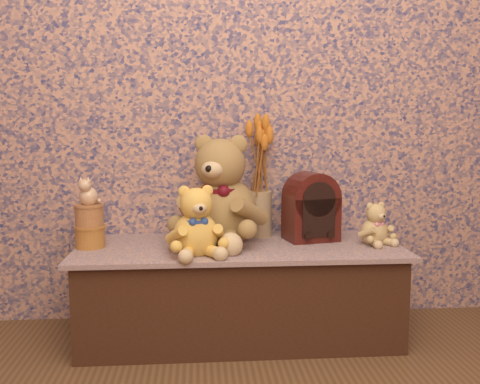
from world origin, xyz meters
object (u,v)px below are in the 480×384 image
(ceramic_vase, at_px, (258,213))
(cathedral_radio, at_px, (311,206))
(teddy_medium, at_px, (196,217))
(teddy_large, at_px, (222,185))
(biscuit_tin_lower, at_px, (90,237))
(teddy_small, at_px, (374,222))
(cat_figurine, at_px, (88,190))

(ceramic_vase, bearing_deg, cathedral_radio, -26.71)
(cathedral_radio, bearing_deg, teddy_medium, -168.84)
(teddy_large, distance_m, cathedral_radio, 0.41)
(teddy_large, relative_size, biscuit_tin_lower, 4.09)
(teddy_small, height_order, biscuit_tin_lower, teddy_small)
(teddy_medium, relative_size, ceramic_vase, 1.43)
(teddy_large, height_order, teddy_medium, teddy_large)
(teddy_small, distance_m, cathedral_radio, 0.29)
(biscuit_tin_lower, bearing_deg, ceramic_vase, 14.01)
(teddy_medium, height_order, ceramic_vase, teddy_medium)
(teddy_large, relative_size, ceramic_vase, 2.41)
(ceramic_vase, bearing_deg, biscuit_tin_lower, -165.99)
(cathedral_radio, xyz_separation_m, biscuit_tin_lower, (-0.97, -0.07, -0.11))
(teddy_large, height_order, biscuit_tin_lower, teddy_large)
(teddy_large, distance_m, ceramic_vase, 0.26)
(teddy_large, bearing_deg, teddy_medium, -94.52)
(teddy_medium, relative_size, cat_figurine, 2.41)
(ceramic_vase, height_order, cat_figurine, cat_figurine)
(ceramic_vase, bearing_deg, teddy_medium, -130.68)
(teddy_medium, xyz_separation_m, cathedral_radio, (0.52, 0.23, 0.00))
(teddy_large, height_order, ceramic_vase, teddy_large)
(teddy_large, xyz_separation_m, teddy_small, (0.66, -0.09, -0.16))
(cat_figurine, bearing_deg, cathedral_radio, 19.82)
(teddy_medium, height_order, cat_figurine, cat_figurine)
(teddy_small, bearing_deg, teddy_medium, 167.33)
(biscuit_tin_lower, relative_size, cat_figurine, 1.00)
(teddy_large, bearing_deg, teddy_small, 15.94)
(cat_figurine, bearing_deg, teddy_medium, -3.27)
(ceramic_vase, relative_size, cat_figurine, 1.69)
(biscuit_tin_lower, bearing_deg, cathedral_radio, 4.21)
(cat_figurine, bearing_deg, teddy_large, 21.95)
(teddy_large, xyz_separation_m, ceramic_vase, (0.18, 0.12, -0.15))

